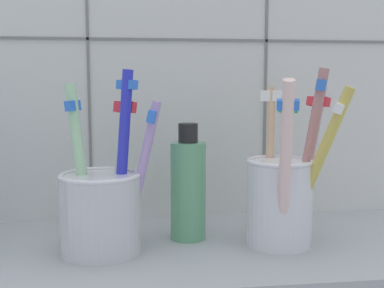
{
  "coord_description": "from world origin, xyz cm",
  "views": [
    {
      "loc": [
        -6.25,
        -48.37,
        18.46
      ],
      "look_at": [
        0.0,
        -0.86,
        12.53
      ],
      "focal_mm": 46.15,
      "sensor_mm": 36.0,
      "label": 1
    }
  ],
  "objects": [
    {
      "name": "toothbrush_cup_right",
      "position": [
        9.32,
        -0.94,
        7.48
      ],
      "size": [
        9.37,
        12.15,
        17.99
      ],
      "color": "silver",
      "rests_on": "counter_slab"
    },
    {
      "name": "soap_bottle",
      "position": [
        -0.39,
        2.3,
        7.5
      ],
      "size": [
        3.72,
        3.72,
        12.31
      ],
      "color": "#5EA375",
      "rests_on": "counter_slab"
    },
    {
      "name": "toothbrush_cup_left",
      "position": [
        -8.81,
        -0.75,
        6.63
      ],
      "size": [
        10.05,
        7.92,
        17.8
      ],
      "color": "silver",
      "rests_on": "counter_slab"
    },
    {
      "name": "counter_slab",
      "position": [
        0.0,
        0.0,
        1.0
      ],
      "size": [
        64.0,
        22.0,
        2.0
      ],
      "primitive_type": "cube",
      "color": "#9EA3A8",
      "rests_on": "ground"
    },
    {
      "name": "tile_wall_back",
      "position": [
        0.0,
        12.0,
        22.5
      ],
      "size": [
        64.0,
        2.2,
        45.0
      ],
      "color": "silver",
      "rests_on": "ground"
    }
  ]
}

